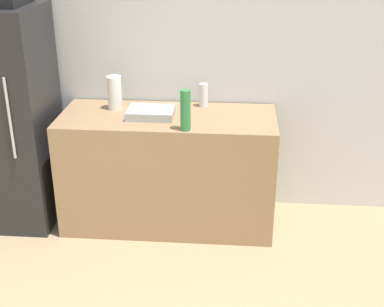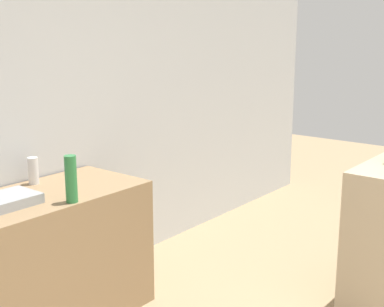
{
  "view_description": "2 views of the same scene",
  "coord_description": "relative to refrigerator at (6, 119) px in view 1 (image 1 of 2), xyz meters",
  "views": [
    {
      "loc": [
        0.41,
        -0.97,
        2.23
      ],
      "look_at": [
        0.16,
        2.13,
        0.86
      ],
      "focal_mm": 50.0,
      "sensor_mm": 36.0,
      "label": 1
    },
    {
      "loc": [
        -1.85,
        -0.01,
        1.89
      ],
      "look_at": [
        0.47,
        1.85,
        1.21
      ],
      "focal_mm": 50.0,
      "sensor_mm": 36.0,
      "label": 2
    }
  ],
  "objects": [
    {
      "name": "paper_towel_roll",
      "position": [
        0.82,
        0.15,
        0.18
      ],
      "size": [
        0.11,
        0.11,
        0.26
      ],
      "primitive_type": "cylinder",
      "color": "white",
      "rests_on": "counter"
    },
    {
      "name": "bottle_short",
      "position": [
        1.49,
        0.26,
        0.14
      ],
      "size": [
        0.07,
        0.07,
        0.18
      ],
      "primitive_type": "cylinder",
      "color": "silver",
      "rests_on": "counter"
    },
    {
      "name": "bottle_tall",
      "position": [
        1.39,
        -0.25,
        0.19
      ],
      "size": [
        0.07,
        0.07,
        0.29
      ],
      "primitive_type": "cylinder",
      "color": "#2D7F42",
      "rests_on": "counter"
    },
    {
      "name": "sink_basin",
      "position": [
        1.11,
        0.0,
        0.08
      ],
      "size": [
        0.34,
        0.26,
        0.06
      ],
      "primitive_type": "cube",
      "color": "#9EA3A8",
      "rests_on": "counter"
    },
    {
      "name": "counter",
      "position": [
        1.23,
        0.03,
        -0.39
      ],
      "size": [
        1.61,
        0.67,
        0.89
      ],
      "primitive_type": "cube",
      "color": "#937551",
      "rests_on": "ground_plane"
    },
    {
      "name": "refrigerator",
      "position": [
        0.0,
        0.0,
        0.0
      ],
      "size": [
        0.68,
        0.67,
        1.68
      ],
      "color": "#232326",
      "rests_on": "ground_plane"
    },
    {
      "name": "wall_back",
      "position": [
        1.31,
        0.4,
        0.46
      ],
      "size": [
        8.0,
        0.06,
        2.6
      ],
      "primitive_type": "cube",
      "color": "silver",
      "rests_on": "ground_plane"
    }
  ]
}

